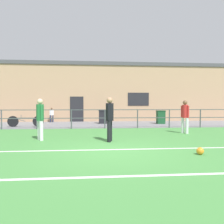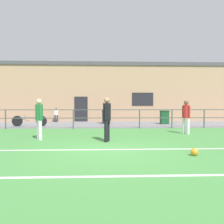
{
  "view_description": "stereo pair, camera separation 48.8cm",
  "coord_description": "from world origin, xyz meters",
  "px_view_note": "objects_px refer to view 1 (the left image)",
  "views": [
    {
      "loc": [
        -0.64,
        -6.57,
        1.46
      ],
      "look_at": [
        0.24,
        3.79,
        1.08
      ],
      "focal_mm": 33.54,
      "sensor_mm": 36.0,
      "label": 1
    },
    {
      "loc": [
        -0.15,
        -6.6,
        1.46
      ],
      "look_at": [
        0.24,
        3.79,
        1.08
      ],
      "focal_mm": 33.54,
      "sensor_mm": 36.0,
      "label": 2
    }
  ],
  "objects_px": {
    "soccer_ball_match": "(200,151)",
    "bicycle_parked_0": "(26,121)",
    "trash_bin_0": "(103,117)",
    "spectator_child": "(52,114)",
    "trash_bin_1": "(161,117)",
    "player_goalkeeper": "(110,116)",
    "player_striker": "(40,117)",
    "player_winger": "(185,115)"
  },
  "relations": [
    {
      "from": "player_goalkeeper",
      "to": "spectator_child",
      "type": "distance_m",
      "value": 9.8
    },
    {
      "from": "player_winger",
      "to": "soccer_ball_match",
      "type": "height_order",
      "value": "player_winger"
    },
    {
      "from": "player_goalkeeper",
      "to": "spectator_child",
      "type": "bearing_deg",
      "value": -140.81
    },
    {
      "from": "soccer_ball_match",
      "to": "trash_bin_1",
      "type": "height_order",
      "value": "trash_bin_1"
    },
    {
      "from": "player_striker",
      "to": "trash_bin_0",
      "type": "distance_m",
      "value": 7.48
    },
    {
      "from": "player_striker",
      "to": "bicycle_parked_0",
      "type": "bearing_deg",
      "value": -8.42
    },
    {
      "from": "bicycle_parked_0",
      "to": "trash_bin_0",
      "type": "height_order",
      "value": "trash_bin_0"
    },
    {
      "from": "soccer_ball_match",
      "to": "trash_bin_0",
      "type": "height_order",
      "value": "trash_bin_0"
    },
    {
      "from": "player_striker",
      "to": "trash_bin_1",
      "type": "relative_size",
      "value": 1.72
    },
    {
      "from": "spectator_child",
      "to": "trash_bin_1",
      "type": "relative_size",
      "value": 1.2
    },
    {
      "from": "player_goalkeeper",
      "to": "spectator_child",
      "type": "relative_size",
      "value": 1.47
    },
    {
      "from": "trash_bin_1",
      "to": "player_winger",
      "type": "bearing_deg",
      "value": -94.34
    },
    {
      "from": "bicycle_parked_0",
      "to": "trash_bin_1",
      "type": "relative_size",
      "value": 2.3
    },
    {
      "from": "trash_bin_0",
      "to": "spectator_child",
      "type": "bearing_deg",
      "value": 160.08
    },
    {
      "from": "player_striker",
      "to": "player_goalkeeper",
      "type": "bearing_deg",
      "value": -133.43
    },
    {
      "from": "player_goalkeeper",
      "to": "bicycle_parked_0",
      "type": "height_order",
      "value": "player_goalkeeper"
    },
    {
      "from": "soccer_ball_match",
      "to": "bicycle_parked_0",
      "type": "distance_m",
      "value": 10.93
    },
    {
      "from": "player_striker",
      "to": "bicycle_parked_0",
      "type": "relative_size",
      "value": 0.75
    },
    {
      "from": "soccer_ball_match",
      "to": "bicycle_parked_0",
      "type": "relative_size",
      "value": 0.09
    },
    {
      "from": "soccer_ball_match",
      "to": "spectator_child",
      "type": "distance_m",
      "value": 13.02
    },
    {
      "from": "trash_bin_1",
      "to": "trash_bin_0",
      "type": "bearing_deg",
      "value": 172.82
    },
    {
      "from": "player_winger",
      "to": "trash_bin_1",
      "type": "height_order",
      "value": "player_winger"
    },
    {
      "from": "player_winger",
      "to": "trash_bin_0",
      "type": "xyz_separation_m",
      "value": [
        -3.88,
        5.5,
        -0.42
      ]
    },
    {
      "from": "player_goalkeeper",
      "to": "soccer_ball_match",
      "type": "distance_m",
      "value": 3.51
    },
    {
      "from": "bicycle_parked_0",
      "to": "player_striker",
      "type": "bearing_deg",
      "value": -66.59
    },
    {
      "from": "player_goalkeeper",
      "to": "player_winger",
      "type": "xyz_separation_m",
      "value": [
        3.92,
        1.98,
        -0.04
      ]
    },
    {
      "from": "trash_bin_1",
      "to": "player_goalkeeper",
      "type": "bearing_deg",
      "value": -121.77
    },
    {
      "from": "trash_bin_0",
      "to": "soccer_ball_match",
      "type": "bearing_deg",
      "value": -76.17
    },
    {
      "from": "spectator_child",
      "to": "trash_bin_0",
      "type": "xyz_separation_m",
      "value": [
        4.04,
        -1.46,
        -0.16
      ]
    },
    {
      "from": "player_striker",
      "to": "trash_bin_1",
      "type": "height_order",
      "value": "player_striker"
    },
    {
      "from": "spectator_child",
      "to": "trash_bin_0",
      "type": "relative_size",
      "value": 1.18
    },
    {
      "from": "player_goalkeeper",
      "to": "player_winger",
      "type": "relative_size",
      "value": 1.05
    },
    {
      "from": "player_striker",
      "to": "player_winger",
      "type": "distance_m",
      "value": 6.86
    },
    {
      "from": "player_goalkeeper",
      "to": "trash_bin_0",
      "type": "xyz_separation_m",
      "value": [
        0.04,
        7.48,
        -0.46
      ]
    },
    {
      "from": "player_winger",
      "to": "spectator_child",
      "type": "xyz_separation_m",
      "value": [
        -7.92,
        6.97,
        -0.25
      ]
    },
    {
      "from": "player_goalkeeper",
      "to": "soccer_ball_match",
      "type": "height_order",
      "value": "player_goalkeeper"
    },
    {
      "from": "soccer_ball_match",
      "to": "bicycle_parked_0",
      "type": "bearing_deg",
      "value": 132.95
    },
    {
      "from": "spectator_child",
      "to": "trash_bin_1",
      "type": "xyz_separation_m",
      "value": [
        8.3,
        -2.0,
        -0.17
      ]
    },
    {
      "from": "player_goalkeeper",
      "to": "soccer_ball_match",
      "type": "relative_size",
      "value": 8.22
    },
    {
      "from": "bicycle_parked_0",
      "to": "trash_bin_0",
      "type": "xyz_separation_m",
      "value": [
        5.03,
        1.82,
        0.15
      ]
    },
    {
      "from": "trash_bin_0",
      "to": "trash_bin_1",
      "type": "distance_m",
      "value": 4.29
    },
    {
      "from": "player_striker",
      "to": "soccer_ball_match",
      "type": "distance_m",
      "value": 6.06
    }
  ]
}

